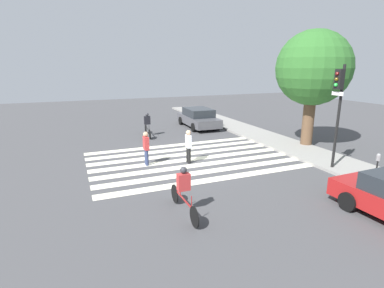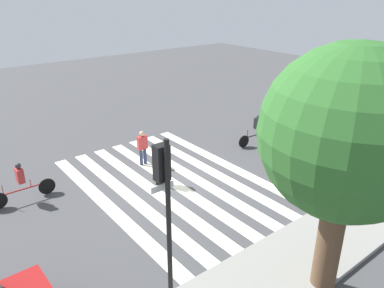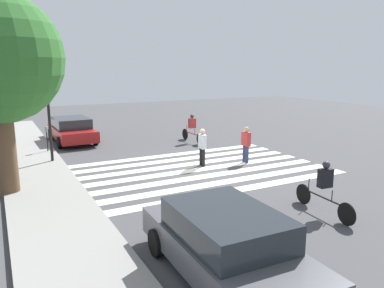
{
  "view_description": "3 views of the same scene",
  "coord_description": "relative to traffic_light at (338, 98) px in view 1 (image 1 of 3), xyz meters",
  "views": [
    {
      "loc": [
        13.53,
        -5.39,
        4.64
      ],
      "look_at": [
        0.93,
        -0.29,
        1.07
      ],
      "focal_mm": 28.0,
      "sensor_mm": 36.0,
      "label": 1
    },
    {
      "loc": [
        7.88,
        11.34,
        7.59
      ],
      "look_at": [
        -1.08,
        -0.07,
        1.46
      ],
      "focal_mm": 35.0,
      "sensor_mm": 36.0,
      "label": 2
    },
    {
      "loc": [
        -13.27,
        7.5,
        4.24
      ],
      "look_at": [
        0.02,
        0.46,
        1.13
      ],
      "focal_mm": 35.0,
      "sensor_mm": 36.0,
      "label": 3
    }
  ],
  "objects": [
    {
      "name": "pedestrian_adult_tall_backpack",
      "position": [
        -3.44,
        -5.59,
        -2.37
      ],
      "size": [
        0.47,
        0.25,
        1.64
      ],
      "rotation": [
        0.0,
        0.0,
        -0.09
      ],
      "color": "black",
      "rests_on": "ground_plane"
    },
    {
      "name": "ground_plane",
      "position": [
        -3.91,
        -5.31,
        -3.29
      ],
      "size": [
        60.0,
        60.0,
        0.0
      ],
      "primitive_type": "plane",
      "color": "#444447"
    },
    {
      "name": "parking_meter",
      "position": [
        2.16,
        0.05,
        -2.26
      ],
      "size": [
        0.15,
        0.15,
        1.39
      ],
      "color": "black",
      "rests_on": "ground_plane"
    },
    {
      "name": "street_tree",
      "position": [
        -3.73,
        2.0,
        1.17
      ],
      "size": [
        4.15,
        4.15,
        6.58
      ],
      "color": "brown",
      "rests_on": "ground_plane"
    },
    {
      "name": "pedestrian_adult_yellow_jacket",
      "position": [
        -3.87,
        -7.58,
        -2.36
      ],
      "size": [
        0.45,
        0.24,
        1.64
      ],
      "rotation": [
        0.0,
        0.0,
        3.14
      ],
      "color": "navy",
      "rests_on": "ground_plane"
    },
    {
      "name": "crosswalk_stripes",
      "position": [
        -3.91,
        -5.31,
        -3.29
      ],
      "size": [
        6.43,
        10.0,
        0.01
      ],
      "color": "#F2EDCC",
      "rests_on": "ground_plane"
    },
    {
      "name": "cyclist_near_curb",
      "position": [
        -9.83,
        -6.06,
        -2.43
      ],
      "size": [
        2.42,
        0.42,
        1.59
      ],
      "rotation": [
        0.0,
        0.0,
        -0.09
      ],
      "color": "black",
      "rests_on": "ground_plane"
    },
    {
      "name": "traffic_light",
      "position": [
        0.0,
        0.0,
        0.0
      ],
      "size": [
        0.6,
        0.5,
        4.7
      ],
      "color": "black",
      "rests_on": "ground_plane"
    },
    {
      "name": "car_parked_silver_sedan",
      "position": [
        -11.33,
        -1.68,
        -2.54
      ],
      "size": [
        4.73,
        2.19,
        1.46
      ],
      "rotation": [
        0.0,
        0.0,
        -0.03
      ],
      "color": "#4C4C51",
      "rests_on": "ground_plane"
    },
    {
      "name": "cyclist_far_lane",
      "position": [
        1.38,
        -7.65,
        -2.43
      ],
      "size": [
        2.43,
        0.4,
        1.6
      ],
      "rotation": [
        0.0,
        0.0,
        0.0
      ],
      "color": "black",
      "rests_on": "ground_plane"
    },
    {
      "name": "sidewalk_curb",
      "position": [
        -3.91,
        0.94,
        -3.22
      ],
      "size": [
        36.0,
        2.5,
        0.14
      ],
      "color": "gray",
      "rests_on": "ground_plane"
    }
  ]
}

